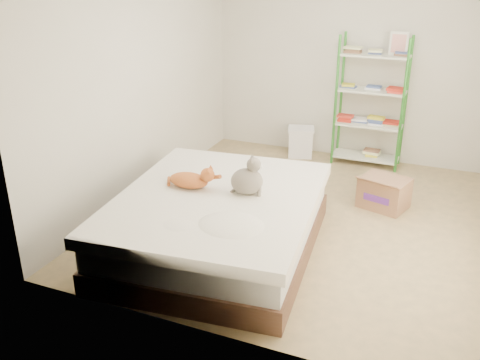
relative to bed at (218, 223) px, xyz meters
The scene contains 7 objects.
room 1.51m from the bed, 59.38° to the left, with size 3.81×4.21×2.61m.
bed is the anchor object (origin of this frame).
orange_cat 0.50m from the bed, 168.78° to the left, with size 0.46×0.25×0.18m, color #D15627, non-canonical shape.
grey_cat 0.54m from the bed, 31.03° to the left, with size 0.26×0.32×0.36m, color gray, non-canonical shape.
shelf_unit 3.03m from the bed, 72.90° to the left, with size 0.88×0.36×1.74m.
cardboard_box 2.04m from the bed, 49.97° to the left, with size 0.58×0.58×0.40m.
white_bin 2.79m from the bed, 90.54° to the left, with size 0.43×0.40×0.41m.
Camera 1 is at (1.34, -5.00, 2.61)m, focal length 40.00 mm.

